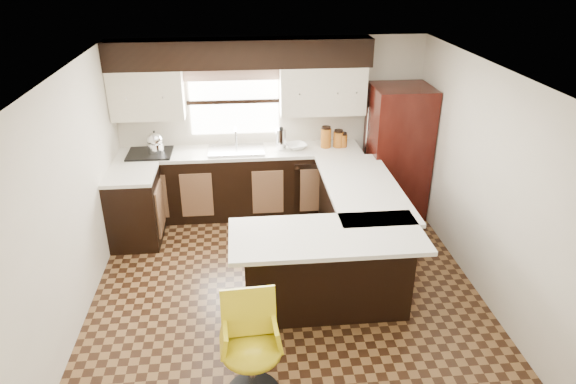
{
  "coord_description": "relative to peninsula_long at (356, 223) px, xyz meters",
  "views": [
    {
      "loc": [
        -0.44,
        -4.66,
        3.43
      ],
      "look_at": [
        0.06,
        0.45,
        0.98
      ],
      "focal_mm": 32.0,
      "sensor_mm": 36.0,
      "label": 1
    }
  ],
  "objects": [
    {
      "name": "floor",
      "position": [
        -0.9,
        -0.62,
        -0.45
      ],
      "size": [
        4.4,
        4.4,
        0.0
      ],
      "primitive_type": "plane",
      "color": "#49301A",
      "rests_on": "ground"
    },
    {
      "name": "ceiling",
      "position": [
        -0.9,
        -0.62,
        1.95
      ],
      "size": [
        4.4,
        4.4,
        0.0
      ],
      "primitive_type": "plane",
      "rotation": [
        3.14,
        0.0,
        0.0
      ],
      "color": "silver",
      "rests_on": "wall_back"
    },
    {
      "name": "wall_back",
      "position": [
        -0.9,
        1.58,
        0.75
      ],
      "size": [
        4.4,
        0.0,
        4.4
      ],
      "primitive_type": "plane",
      "rotation": [
        1.57,
        0.0,
        0.0
      ],
      "color": "beige",
      "rests_on": "floor"
    },
    {
      "name": "wall_front",
      "position": [
        -0.9,
        -2.83,
        0.75
      ],
      "size": [
        4.4,
        0.0,
        4.4
      ],
      "primitive_type": "plane",
      "rotation": [
        -1.57,
        0.0,
        0.0
      ],
      "color": "beige",
      "rests_on": "floor"
    },
    {
      "name": "wall_left",
      "position": [
        -3.0,
        -0.62,
        0.75
      ],
      "size": [
        0.0,
        4.4,
        4.4
      ],
      "primitive_type": "plane",
      "rotation": [
        1.57,
        0.0,
        1.57
      ],
      "color": "beige",
      "rests_on": "floor"
    },
    {
      "name": "wall_right",
      "position": [
        1.2,
        -0.62,
        0.75
      ],
      "size": [
        0.0,
        4.4,
        4.4
      ],
      "primitive_type": "plane",
      "rotation": [
        1.57,
        0.0,
        -1.57
      ],
      "color": "beige",
      "rests_on": "floor"
    },
    {
      "name": "base_cab_back",
      "position": [
        -1.35,
        1.28,
        0.0
      ],
      "size": [
        3.3,
        0.6,
        0.9
      ],
      "primitive_type": "cube",
      "color": "black",
      "rests_on": "floor"
    },
    {
      "name": "base_cab_left",
      "position": [
        -2.7,
        0.62,
        0.0
      ],
      "size": [
        0.6,
        0.7,
        0.9
      ],
      "primitive_type": "cube",
      "color": "black",
      "rests_on": "floor"
    },
    {
      "name": "counter_back",
      "position": [
        -1.35,
        1.28,
        0.47
      ],
      "size": [
        3.3,
        0.6,
        0.04
      ],
      "primitive_type": "cube",
      "color": "silver",
      "rests_on": "base_cab_back"
    },
    {
      "name": "counter_left",
      "position": [
        -2.7,
        0.62,
        0.47
      ],
      "size": [
        0.6,
        0.7,
        0.04
      ],
      "primitive_type": "cube",
      "color": "silver",
      "rests_on": "base_cab_left"
    },
    {
      "name": "soffit",
      "position": [
        -1.3,
        1.4,
        1.77
      ],
      "size": [
        3.4,
        0.35,
        0.36
      ],
      "primitive_type": "cube",
      "color": "black",
      "rests_on": "wall_back"
    },
    {
      "name": "upper_cab_left",
      "position": [
        -2.52,
        1.4,
        1.27
      ],
      "size": [
        0.94,
        0.35,
        0.64
      ],
      "primitive_type": "cube",
      "color": "beige",
      "rests_on": "wall_back"
    },
    {
      "name": "upper_cab_right",
      "position": [
        -0.22,
        1.4,
        1.27
      ],
      "size": [
        1.14,
        0.35,
        0.64
      ],
      "primitive_type": "cube",
      "color": "beige",
      "rests_on": "wall_back"
    },
    {
      "name": "window_pane",
      "position": [
        -1.4,
        1.56,
        1.1
      ],
      "size": [
        1.2,
        0.02,
        0.9
      ],
      "primitive_type": "cube",
      "color": "white",
      "rests_on": "wall_back"
    },
    {
      "name": "valance",
      "position": [
        -1.4,
        1.52,
        1.49
      ],
      "size": [
        1.3,
        0.06,
        0.18
      ],
      "primitive_type": "cube",
      "color": "#D19B93",
      "rests_on": "wall_back"
    },
    {
      "name": "sink",
      "position": [
        -1.4,
        1.25,
        0.51
      ],
      "size": [
        0.75,
        0.45,
        0.03
      ],
      "primitive_type": "cube",
      "color": "#B2B2B7",
      "rests_on": "counter_back"
    },
    {
      "name": "dishwasher",
      "position": [
        -0.35,
        0.99,
        -0.02
      ],
      "size": [
        0.58,
        0.03,
        0.78
      ],
      "primitive_type": "cube",
      "color": "black",
      "rests_on": "floor"
    },
    {
      "name": "cooktop",
      "position": [
        -2.55,
        1.25,
        0.51
      ],
      "size": [
        0.58,
        0.5,
        0.02
      ],
      "primitive_type": "cube",
      "color": "black",
      "rests_on": "counter_back"
    },
    {
      "name": "peninsula_long",
      "position": [
        0.0,
        0.0,
        0.0
      ],
      "size": [
        0.6,
        1.95,
        0.9
      ],
      "primitive_type": "cube",
      "color": "black",
      "rests_on": "floor"
    },
    {
      "name": "peninsula_return",
      "position": [
        -0.53,
        -0.97,
        0.0
      ],
      "size": [
        1.65,
        0.6,
        0.9
      ],
      "primitive_type": "cube",
      "color": "black",
      "rests_on": "floor"
    },
    {
      "name": "counter_pen_long",
      "position": [
        0.05,
        0.0,
        0.47
      ],
      "size": [
        0.84,
        1.95,
        0.04
      ],
      "primitive_type": "cube",
      "color": "silver",
      "rests_on": "peninsula_long"
    },
    {
      "name": "counter_pen_return",
      "position": [
        -0.55,
        -1.06,
        0.47
      ],
      "size": [
        1.89,
        0.84,
        0.04
      ],
      "primitive_type": "cube",
      "color": "silver",
      "rests_on": "peninsula_return"
    },
    {
      "name": "refrigerator",
      "position": [
        0.79,
        1.13,
        0.45
      ],
      "size": [
        0.78,
        0.74,
        1.81
      ],
      "primitive_type": "cube",
      "color": "black",
      "rests_on": "floor"
    },
    {
      "name": "bar_chair",
      "position": [
        -1.32,
        -2.07,
        0.02
      ],
      "size": [
        0.53,
        0.53,
        0.93
      ],
      "primitive_type": null,
      "rotation": [
        0.0,
        0.0,
        0.06
      ],
      "color": "yellow",
      "rests_on": "floor"
    },
    {
      "name": "kettle",
      "position": [
        -2.46,
        1.26,
        0.67
      ],
      "size": [
        0.22,
        0.22,
        0.3
      ],
      "primitive_type": null,
      "color": "silver",
      "rests_on": "cooktop"
    },
    {
      "name": "percolator",
      "position": [
        -0.79,
        1.28,
        0.64
      ],
      "size": [
        0.14,
        0.14,
        0.29
      ],
      "primitive_type": "cylinder",
      "color": "silver",
      "rests_on": "counter_back"
    },
    {
      "name": "mixing_bowl",
      "position": [
        -0.58,
        1.28,
        0.53
      ],
      "size": [
        0.35,
        0.35,
        0.07
      ],
      "primitive_type": "imported",
      "rotation": [
        0.0,
        0.0,
        0.32
      ],
      "color": "white",
      "rests_on": "counter_back"
    },
    {
      "name": "canister_large",
      "position": [
        -0.17,
        1.3,
        0.63
      ],
      "size": [
        0.14,
        0.14,
        0.27
      ],
      "primitive_type": "cylinder",
      "color": "#9C5515",
      "rests_on": "counter_back"
    },
    {
      "name": "canister_med",
      "position": [
        0.0,
        1.3,
        0.6
      ],
      "size": [
        0.14,
        0.14,
        0.21
      ],
      "primitive_type": "cylinder",
      "color": "#9C5515",
      "rests_on": "counter_back"
    },
    {
      "name": "canister_small",
      "position": [
        0.07,
        1.3,
        0.58
      ],
      "size": [
        0.12,
        0.12,
        0.17
      ],
      "primitive_type": "cylinder",
      "color": "#9C5515",
      "rests_on": "counter_back"
    }
  ]
}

